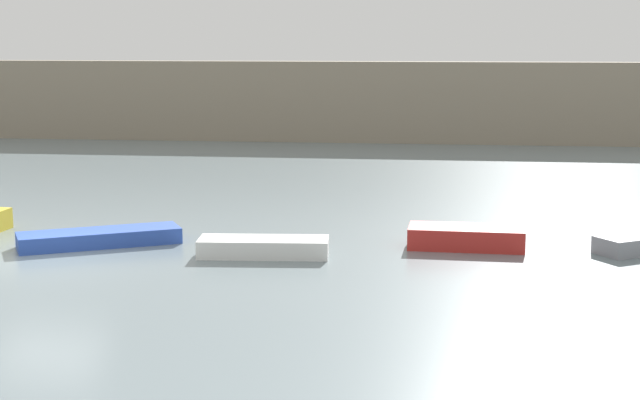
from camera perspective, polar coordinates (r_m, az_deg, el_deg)
ground_plane at (r=23.31m, az=-15.91°, el=-3.25°), size 120.00×120.00×0.00m
embankment_wall at (r=47.60m, az=-3.82°, el=5.85°), size 80.00×1.20×3.88m
rowboat_blue at (r=24.23m, az=-12.88°, el=-2.19°), size 3.92×2.79×0.38m
rowboat_white at (r=22.51m, az=-3.35°, el=-2.80°), size 3.09×1.27×0.42m
rowboat_red at (r=23.61m, az=8.61°, el=-2.19°), size 2.80×1.30×0.52m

